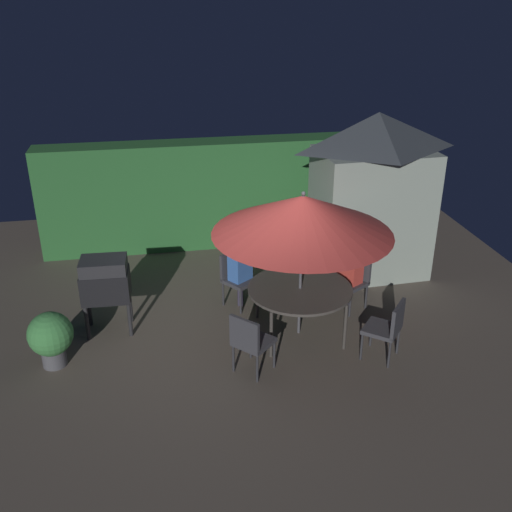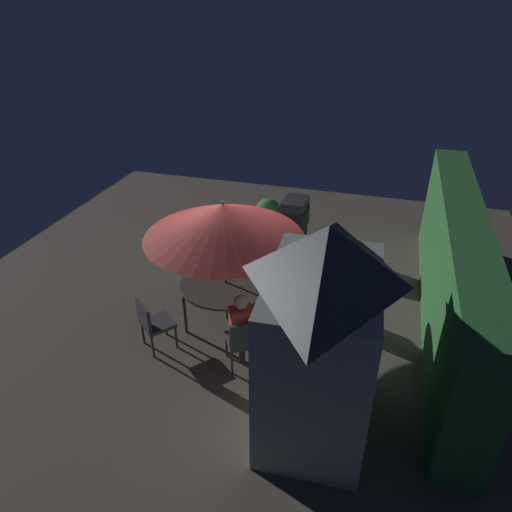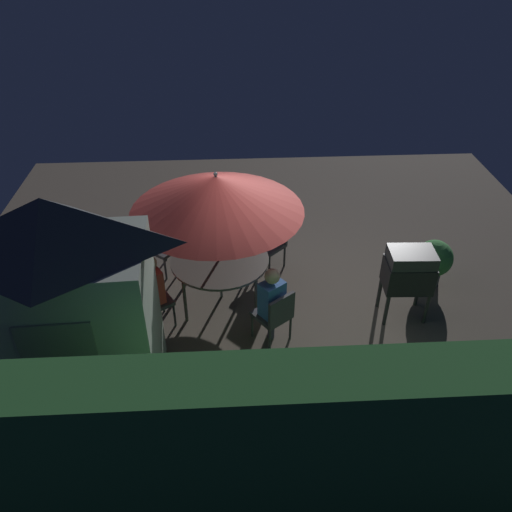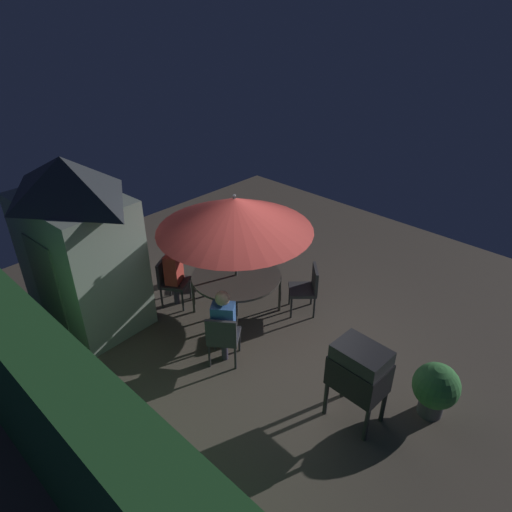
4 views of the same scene
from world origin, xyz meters
TOP-DOWN VIEW (x-y plane):
  - ground_plane at (0.00, 0.00)m, footprint 11.00×11.00m
  - hedge_backdrop at (0.00, 3.50)m, footprint 6.55×0.62m
  - garden_shed at (2.66, 1.74)m, footprint 2.11×1.45m
  - patio_table at (0.92, -0.11)m, footprint 1.54×1.54m
  - patio_umbrella at (0.92, -0.11)m, footprint 2.56×2.56m
  - bbq_grill at (-1.90, 0.48)m, footprint 0.72×0.53m
  - chair_near_shed at (1.97, 0.53)m, footprint 0.64×0.63m
  - chair_far_side at (0.13, 0.95)m, footprint 0.65×0.65m
  - chair_toward_hedge at (0.02, -0.97)m, footprint 0.65×0.65m
  - chair_toward_house at (1.96, -0.97)m, footprint 0.65×0.65m
  - potted_plant_by_shed at (-2.63, -0.31)m, footprint 0.61×0.61m
  - person_in_red at (1.90, 0.48)m, footprint 0.38×0.42m
  - person_in_blue at (0.18, 0.88)m, footprint 0.42×0.40m

SIDE VIEW (x-z plane):
  - ground_plane at x=0.00m, z-range 0.00..0.00m
  - potted_plant_by_shed at x=-2.63m, z-range 0.06..0.87m
  - chair_near_shed at x=1.97m, z-range 0.07..0.97m
  - chair_far_side at x=0.13m, z-range 0.07..0.97m
  - chair_toward_hedge at x=0.02m, z-range 0.07..0.97m
  - chair_toward_house at x=1.96m, z-range 0.07..0.97m
  - patio_table at x=0.92m, z-range 0.34..1.11m
  - person_in_red at x=1.90m, z-range 0.15..1.41m
  - person_in_blue at x=0.18m, z-range 0.15..1.41m
  - bbq_grill at x=-1.90m, z-range 0.25..1.45m
  - hedge_backdrop at x=0.00m, z-range 0.00..2.11m
  - garden_shed at x=2.66m, z-range 0.03..2.94m
  - patio_umbrella at x=0.92m, z-range 0.79..3.05m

